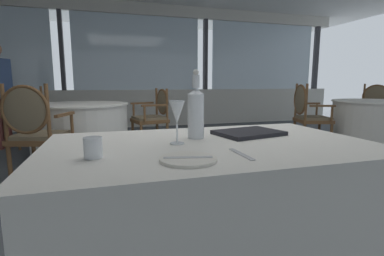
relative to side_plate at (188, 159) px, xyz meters
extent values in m
plane|color=#4C5156|center=(0.45, 1.44, -0.74)|extent=(14.73, 14.73, 0.00)
cube|color=beige|center=(0.45, 5.69, -0.31)|extent=(10.10, 0.12, 0.85)
cube|color=beige|center=(0.45, 5.69, 1.87)|extent=(10.10, 0.12, 0.25)
cube|color=silver|center=(0.45, 5.71, 0.93)|extent=(2.79, 0.02, 1.63)
cube|color=#333338|center=(-1.14, 5.69, 0.93)|extent=(0.08, 0.14, 1.63)
cube|color=silver|center=(3.61, 5.71, 0.93)|extent=(2.79, 0.02, 1.63)
cube|color=#333338|center=(2.03, 5.69, 0.93)|extent=(0.08, 0.14, 1.63)
cube|color=#333338|center=(5.20, 5.69, 0.93)|extent=(0.08, 0.14, 1.63)
cube|color=silver|center=(0.18, 0.26, -0.02)|extent=(1.44, 0.88, 0.02)
cube|color=silver|center=(0.18, 0.26, -0.38)|extent=(1.40, 0.85, 0.71)
cylinder|color=silver|center=(0.00, 0.00, 0.00)|extent=(0.20, 0.20, 0.01)
cube|color=silver|center=(0.00, 0.00, 0.01)|extent=(0.17, 0.05, 0.00)
cube|color=silver|center=(0.21, 0.02, 0.00)|extent=(0.02, 0.18, 0.00)
cylinder|color=white|center=(0.15, 0.38, 0.10)|extent=(0.08, 0.08, 0.21)
cone|color=white|center=(0.15, 0.38, 0.22)|extent=(0.08, 0.08, 0.03)
cylinder|color=white|center=(0.15, 0.38, 0.27)|extent=(0.04, 0.04, 0.06)
sphere|color=silver|center=(0.15, 0.38, 0.31)|extent=(0.03, 0.03, 0.03)
cylinder|color=white|center=(0.03, 0.28, 0.00)|extent=(0.06, 0.06, 0.00)
cylinder|color=white|center=(0.03, 0.28, 0.04)|extent=(0.01, 0.01, 0.09)
cone|color=white|center=(0.03, 0.28, 0.13)|extent=(0.07, 0.07, 0.10)
cylinder|color=white|center=(-0.32, 0.13, 0.03)|extent=(0.07, 0.07, 0.07)
cube|color=black|center=(0.43, 0.39, 0.01)|extent=(0.36, 0.30, 0.02)
cylinder|color=silver|center=(-0.62, 3.09, -0.02)|extent=(1.26, 1.26, 0.02)
cylinder|color=silver|center=(-0.62, 3.09, -0.38)|extent=(1.22, 1.22, 0.71)
cube|color=brown|center=(0.33, 3.30, -0.29)|extent=(0.55, 0.55, 0.05)
cube|color=#75664C|center=(0.33, 3.30, -0.25)|extent=(0.50, 0.50, 0.04)
cylinder|color=brown|center=(0.17, 3.06, -0.53)|extent=(0.04, 0.04, 0.42)
cylinder|color=brown|center=(0.09, 3.45, -0.53)|extent=(0.04, 0.04, 0.42)
cylinder|color=brown|center=(0.56, 3.15, -0.53)|extent=(0.04, 0.04, 0.42)
cylinder|color=brown|center=(0.48, 3.54, -0.53)|extent=(0.04, 0.04, 0.42)
cylinder|color=brown|center=(0.56, 3.15, -0.04)|extent=(0.04, 0.04, 0.45)
cylinder|color=brown|center=(0.48, 3.54, -0.04)|extent=(0.04, 0.04, 0.45)
ellipsoid|color=#75664C|center=(0.54, 3.34, -0.02)|extent=(0.13, 0.39, 0.38)
torus|color=brown|center=(0.54, 3.34, -0.02)|extent=(0.12, 0.39, 0.39)
cube|color=brown|center=(0.36, 3.05, -0.05)|extent=(0.37, 0.11, 0.03)
cylinder|color=brown|center=(0.22, 3.02, -0.16)|extent=(0.03, 0.03, 0.22)
cube|color=brown|center=(0.25, 3.54, -0.05)|extent=(0.37, 0.11, 0.03)
cylinder|color=brown|center=(0.12, 3.51, -0.16)|extent=(0.03, 0.03, 0.22)
cube|color=brown|center=(-1.28, 3.80, -0.30)|extent=(0.65, 0.65, 0.05)
cube|color=#75664C|center=(-1.28, 3.80, -0.25)|extent=(0.60, 0.60, 0.04)
cylinder|color=brown|center=(-0.99, 3.79, -0.53)|extent=(0.04, 0.04, 0.41)
cylinder|color=brown|center=(-1.29, 3.52, -0.53)|extent=(0.04, 0.04, 0.41)
cylinder|color=brown|center=(-1.26, 4.09, -0.53)|extent=(0.04, 0.04, 0.41)
cylinder|color=brown|center=(-1.56, 3.82, -0.53)|extent=(0.04, 0.04, 0.41)
cylinder|color=brown|center=(-1.26, 4.09, -0.03)|extent=(0.04, 0.04, 0.49)
cylinder|color=brown|center=(-1.56, 3.82, -0.03)|extent=(0.04, 0.04, 0.49)
ellipsoid|color=#75664C|center=(-1.42, 3.96, 0.00)|extent=(0.32, 0.30, 0.41)
torus|color=brown|center=(-1.42, 3.96, 0.00)|extent=(0.33, 0.31, 0.42)
cube|color=brown|center=(-1.08, 3.96, -0.05)|extent=(0.27, 0.30, 0.03)
cylinder|color=brown|center=(-0.98, 3.85, -0.16)|extent=(0.03, 0.03, 0.22)
cube|color=brown|center=(-1.45, 3.62, -0.05)|extent=(0.27, 0.30, 0.03)
cylinder|color=brown|center=(-1.35, 3.52, -0.16)|extent=(0.03, 0.03, 0.22)
cube|color=brown|center=(-0.91, 2.16, -0.29)|extent=(0.58, 0.58, 0.05)
cube|color=#75664C|center=(-0.91, 2.16, -0.25)|extent=(0.53, 0.53, 0.04)
cylinder|color=brown|center=(-1.04, 2.41, -0.53)|extent=(0.04, 0.04, 0.42)
cylinder|color=brown|center=(-0.66, 2.29, -0.53)|extent=(0.04, 0.04, 0.42)
cylinder|color=brown|center=(-1.16, 2.03, -0.53)|extent=(0.04, 0.04, 0.42)
cylinder|color=brown|center=(-0.78, 1.91, -0.53)|extent=(0.04, 0.04, 0.42)
cylinder|color=brown|center=(-1.16, 2.03, 0.00)|extent=(0.04, 0.04, 0.52)
cylinder|color=brown|center=(-0.78, 1.91, 0.00)|extent=(0.04, 0.04, 0.52)
ellipsoid|color=#75664C|center=(-0.98, 1.96, 0.02)|extent=(0.39, 0.17, 0.44)
torus|color=brown|center=(-0.98, 1.96, 0.02)|extent=(0.44, 0.17, 0.45)
cube|color=brown|center=(-1.15, 2.26, -0.05)|extent=(0.15, 0.36, 0.03)
cylinder|color=brown|center=(-1.10, 2.39, -0.16)|extent=(0.03, 0.03, 0.22)
cube|color=brown|center=(-0.67, 2.11, -0.05)|extent=(0.15, 0.36, 0.03)
cylinder|color=brown|center=(-0.63, 2.24, -0.16)|extent=(0.03, 0.03, 0.22)
cylinder|color=silver|center=(3.73, 2.41, -0.02)|extent=(1.36, 1.36, 0.02)
cylinder|color=silver|center=(3.73, 2.41, -0.38)|extent=(1.32, 1.32, 0.71)
cube|color=brown|center=(4.46, 3.12, -0.31)|extent=(0.65, 0.65, 0.05)
cube|color=#75664C|center=(4.46, 3.12, -0.27)|extent=(0.60, 0.60, 0.04)
cylinder|color=brown|center=(4.18, 3.12, -0.54)|extent=(0.04, 0.04, 0.40)
cylinder|color=brown|center=(4.47, 3.40, -0.54)|extent=(0.04, 0.04, 0.40)
cylinder|color=brown|center=(4.47, 3.40, -0.02)|extent=(0.04, 0.04, 0.54)
ellipsoid|color=#75664C|center=(4.62, 3.26, 0.01)|extent=(0.31, 0.32, 0.45)
torus|color=brown|center=(4.62, 3.26, 0.01)|extent=(0.34, 0.36, 0.46)
cube|color=brown|center=(4.28, 3.28, -0.07)|extent=(0.29, 0.28, 0.03)
cylinder|color=brown|center=(4.17, 3.19, -0.18)|extent=(0.03, 0.03, 0.22)
cube|color=brown|center=(2.75, 2.70, -0.31)|extent=(0.57, 0.57, 0.05)
cube|color=#75664C|center=(2.75, 2.70, -0.26)|extent=(0.52, 0.52, 0.04)
cylinder|color=brown|center=(3.00, 2.83, -0.53)|extent=(0.04, 0.04, 0.40)
cylinder|color=brown|center=(2.88, 2.45, -0.53)|extent=(0.04, 0.04, 0.40)
cylinder|color=brown|center=(2.61, 2.95, -0.53)|extent=(0.04, 0.04, 0.40)
cylinder|color=brown|center=(2.50, 2.56, -0.53)|extent=(0.04, 0.04, 0.40)
cylinder|color=brown|center=(2.61, 2.95, -0.01)|extent=(0.04, 0.04, 0.54)
cylinder|color=brown|center=(2.50, 2.56, -0.01)|extent=(0.04, 0.04, 0.54)
ellipsoid|color=#75664C|center=(2.54, 2.76, 0.01)|extent=(0.16, 0.39, 0.45)
torus|color=brown|center=(2.54, 2.76, 0.01)|extent=(0.16, 0.45, 0.46)
cube|color=brown|center=(2.84, 2.93, -0.06)|extent=(0.36, 0.14, 0.03)
cylinder|color=brown|center=(2.97, 2.89, -0.17)|extent=(0.03, 0.03, 0.22)
cube|color=brown|center=(2.70, 2.45, -0.06)|extent=(0.36, 0.14, 0.03)
cylinder|color=brown|center=(2.83, 2.41, -0.17)|extent=(0.03, 0.03, 0.22)
cylinder|color=brown|center=(-1.79, 4.12, -0.35)|extent=(0.13, 0.13, 0.78)
cylinder|color=#334770|center=(-1.74, 4.24, 0.36)|extent=(0.09, 0.09, 0.50)
camera|label=1|loc=(-0.26, -0.91, 0.26)|focal=26.54mm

